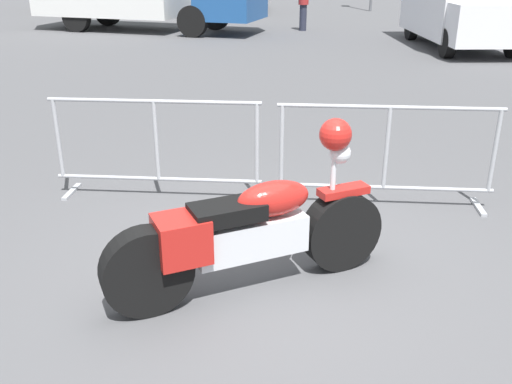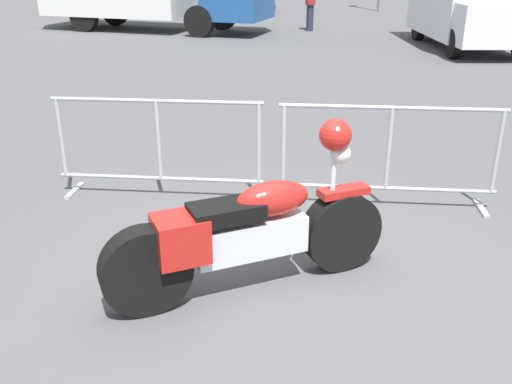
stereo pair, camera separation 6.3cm
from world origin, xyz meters
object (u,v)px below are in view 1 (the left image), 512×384
at_px(crowd_barrier_far, 386,155).
at_px(delivery_van, 460,1).
at_px(pedestrian, 303,2).
at_px(motorcycle, 251,231).
at_px(crowd_barrier_near, 157,147).

xyz_separation_m(crowd_barrier_far, delivery_van, (3.13, 11.37, 0.69)).
height_order(delivery_van, pedestrian, delivery_van).
height_order(motorcycle, crowd_barrier_far, motorcycle).
xyz_separation_m(delivery_van, pedestrian, (-4.36, 3.22, -0.32)).
distance_m(crowd_barrier_far, pedestrian, 14.64).
bearing_deg(delivery_van, crowd_barrier_near, -33.05).
bearing_deg(delivery_van, motorcycle, -25.45).
bearing_deg(crowd_barrier_near, crowd_barrier_far, 0.00).
bearing_deg(crowd_barrier_far, pedestrian, 94.81).
xyz_separation_m(motorcycle, crowd_barrier_far, (1.19, 1.73, 0.06)).
height_order(motorcycle, delivery_van, delivery_van).
relative_size(motorcycle, crowd_barrier_far, 0.94).
bearing_deg(crowd_barrier_near, motorcycle, -55.42).
distance_m(crowd_barrier_far, delivery_van, 11.81).
bearing_deg(pedestrian, motorcycle, -96.69).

